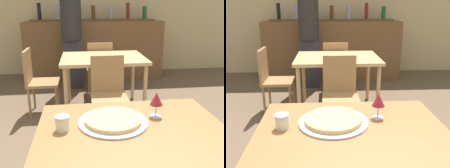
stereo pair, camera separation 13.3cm
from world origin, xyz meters
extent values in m
cube|color=#D1B784|center=(0.00, 4.14, 1.40)|extent=(8.00, 0.05, 2.80)
cube|color=brown|center=(0.00, 0.00, 0.71)|extent=(1.09, 0.86, 0.04)
cylinder|color=brown|center=(-0.48, 0.37, 0.34)|extent=(0.05, 0.05, 0.69)
cylinder|color=brown|center=(0.48, 0.37, 0.34)|extent=(0.05, 0.05, 0.69)
cube|color=tan|center=(0.02, 2.01, 0.73)|extent=(1.09, 0.86, 0.04)
cylinder|color=tan|center=(-0.47, 1.63, 0.35)|extent=(0.05, 0.05, 0.71)
cylinder|color=tan|center=(0.51, 1.63, 0.35)|extent=(0.05, 0.05, 0.71)
cylinder|color=tan|center=(-0.47, 2.38, 0.35)|extent=(0.05, 0.05, 0.71)
cylinder|color=tan|center=(0.51, 2.38, 0.35)|extent=(0.05, 0.05, 0.71)
cube|color=brown|center=(0.00, 3.63, 0.56)|extent=(2.60, 0.56, 1.11)
cube|color=brown|center=(0.00, 3.77, 1.13)|extent=(2.39, 0.24, 0.03)
cylinder|color=black|center=(-1.02, 3.77, 1.29)|extent=(0.07, 0.07, 0.30)
cylinder|color=#9999A3|center=(-0.68, 3.77, 1.28)|extent=(0.09, 0.09, 0.28)
cylinder|color=#1E5123|center=(-0.34, 3.77, 1.27)|extent=(0.06, 0.06, 0.26)
cylinder|color=#5B3314|center=(0.00, 3.77, 1.27)|extent=(0.08, 0.08, 0.26)
cylinder|color=#9999A3|center=(0.34, 3.77, 1.28)|extent=(0.08, 0.08, 0.27)
cylinder|color=maroon|center=(0.68, 3.77, 1.30)|extent=(0.07, 0.07, 0.31)
cylinder|color=#1E5123|center=(1.02, 3.77, 1.26)|extent=(0.08, 0.08, 0.24)
cube|color=olive|center=(0.02, 1.32, 0.42)|extent=(0.40, 0.40, 0.04)
cube|color=olive|center=(0.02, 1.51, 0.65)|extent=(0.38, 0.04, 0.42)
cylinder|color=olive|center=(-0.15, 1.15, 0.20)|extent=(0.03, 0.03, 0.40)
cylinder|color=olive|center=(0.19, 1.15, 0.20)|extent=(0.03, 0.03, 0.40)
cylinder|color=olive|center=(-0.15, 1.49, 0.20)|extent=(0.03, 0.03, 0.40)
cylinder|color=olive|center=(0.19, 1.49, 0.20)|extent=(0.03, 0.03, 0.40)
cube|color=olive|center=(0.02, 2.69, 0.42)|extent=(0.40, 0.40, 0.04)
cube|color=olive|center=(0.02, 2.51, 0.65)|extent=(0.38, 0.04, 0.42)
cylinder|color=olive|center=(0.19, 2.86, 0.20)|extent=(0.03, 0.03, 0.40)
cylinder|color=olive|center=(-0.15, 2.86, 0.20)|extent=(0.03, 0.03, 0.40)
cylinder|color=olive|center=(0.19, 2.52, 0.20)|extent=(0.03, 0.03, 0.40)
cylinder|color=olive|center=(-0.15, 2.52, 0.20)|extent=(0.03, 0.03, 0.40)
cube|color=olive|center=(-0.78, 2.01, 0.42)|extent=(0.40, 0.40, 0.04)
cube|color=olive|center=(-0.96, 2.01, 0.65)|extent=(0.04, 0.38, 0.42)
cylinder|color=olive|center=(-0.61, 1.84, 0.20)|extent=(0.03, 0.03, 0.40)
cylinder|color=olive|center=(-0.61, 2.18, 0.20)|extent=(0.03, 0.03, 0.40)
cylinder|color=olive|center=(-0.95, 1.84, 0.20)|extent=(0.03, 0.03, 0.40)
cylinder|color=olive|center=(-0.95, 2.18, 0.20)|extent=(0.03, 0.03, 0.40)
cylinder|color=#B7B7BC|center=(-0.10, 0.10, 0.73)|extent=(0.41, 0.41, 0.01)
cylinder|color=#E0B266|center=(-0.10, 0.10, 0.75)|extent=(0.34, 0.34, 0.02)
cylinder|color=beige|center=(-0.40, 0.05, 0.76)|extent=(0.08, 0.08, 0.07)
cylinder|color=silver|center=(-0.40, 0.05, 0.80)|extent=(0.08, 0.08, 0.02)
cube|color=#2D2D38|center=(-0.41, 3.05, 0.42)|extent=(0.32, 0.18, 0.85)
cylinder|color=#262626|center=(-0.41, 3.05, 1.20)|extent=(0.34, 0.34, 0.71)
cylinder|color=silver|center=(0.17, 0.16, 0.73)|extent=(0.07, 0.07, 0.00)
cylinder|color=silver|center=(0.17, 0.16, 0.77)|extent=(0.01, 0.01, 0.07)
cone|color=maroon|center=(0.17, 0.16, 0.85)|extent=(0.08, 0.08, 0.08)
camera|label=1|loc=(-0.28, -1.24, 1.39)|focal=40.00mm
camera|label=2|loc=(-0.15, -1.25, 1.39)|focal=40.00mm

